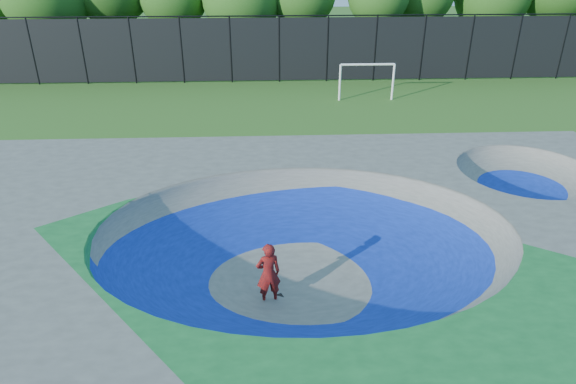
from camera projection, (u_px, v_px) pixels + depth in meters
name	position (u px, v px, depth m)	size (l,w,h in m)	color
ground	(304.00, 278.00, 13.86)	(120.00, 120.00, 0.00)	#2F5F1A
skate_deck	(304.00, 254.00, 13.52)	(22.00, 14.00, 1.50)	gray
skater	(268.00, 274.00, 12.58)	(0.62, 0.41, 1.69)	red
skateboard	(269.00, 300.00, 12.95)	(0.78, 0.22, 0.05)	black
soccer_goal	(367.00, 75.00, 28.35)	(3.10, 0.12, 2.05)	white
fence	(279.00, 48.00, 31.70)	(48.09, 0.09, 4.04)	black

